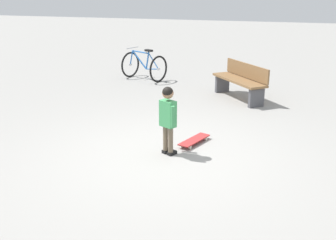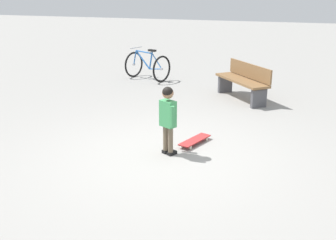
{
  "view_description": "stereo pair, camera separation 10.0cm",
  "coord_description": "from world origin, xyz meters",
  "px_view_note": "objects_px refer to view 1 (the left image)",
  "views": [
    {
      "loc": [
        -5.35,
        -1.66,
        2.45
      ],
      "look_at": [
        0.07,
        -0.0,
        0.55
      ],
      "focal_mm": 42.95,
      "sensor_mm": 36.0,
      "label": 1
    },
    {
      "loc": [
        -5.32,
        -1.76,
        2.45
      ],
      "look_at": [
        0.07,
        -0.0,
        0.55
      ],
      "focal_mm": 42.95,
      "sensor_mm": 36.0,
      "label": 2
    }
  ],
  "objects_px": {
    "skateboard": "(194,140)",
    "child_person": "(168,113)",
    "street_bench": "(241,81)",
    "bicycle_mid": "(144,66)"
  },
  "relations": [
    {
      "from": "child_person",
      "to": "skateboard",
      "type": "relative_size",
      "value": 1.51
    },
    {
      "from": "skateboard",
      "to": "street_bench",
      "type": "relative_size",
      "value": 0.47
    },
    {
      "from": "child_person",
      "to": "street_bench",
      "type": "height_order",
      "value": "child_person"
    },
    {
      "from": "child_person",
      "to": "bicycle_mid",
      "type": "xyz_separation_m",
      "value": [
        4.74,
        2.14,
        -0.28
      ]
    },
    {
      "from": "child_person",
      "to": "bicycle_mid",
      "type": "height_order",
      "value": "child_person"
    },
    {
      "from": "skateboard",
      "to": "child_person",
      "type": "bearing_deg",
      "value": 152.05
    },
    {
      "from": "child_person",
      "to": "street_bench",
      "type": "xyz_separation_m",
      "value": [
        3.52,
        -0.64,
        -0.23
      ]
    },
    {
      "from": "street_bench",
      "to": "child_person",
      "type": "bearing_deg",
      "value": 169.76
    },
    {
      "from": "child_person",
      "to": "bicycle_mid",
      "type": "distance_m",
      "value": 5.2
    },
    {
      "from": "child_person",
      "to": "street_bench",
      "type": "distance_m",
      "value": 3.58
    }
  ]
}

